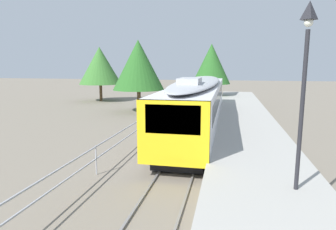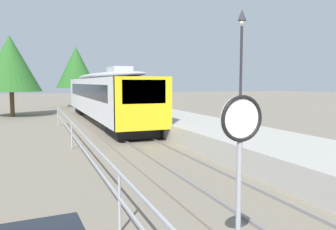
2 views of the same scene
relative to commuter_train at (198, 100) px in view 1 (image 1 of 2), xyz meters
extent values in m
plane|color=slate|center=(-3.00, -8.32, -2.15)|extent=(160.00, 160.00, 0.00)
cube|color=slate|center=(0.00, -8.32, -2.12)|extent=(3.20, 60.00, 0.06)
cube|color=slate|center=(-0.72, -8.32, -2.05)|extent=(0.08, 60.00, 0.08)
cube|color=slate|center=(0.72, -8.32, -2.05)|extent=(0.08, 60.00, 0.08)
cube|color=silver|center=(0.00, 0.11, -0.18)|extent=(2.80, 19.40, 2.55)
cube|color=yellow|center=(0.00, -9.49, -0.18)|extent=(2.80, 0.24, 2.55)
cube|color=black|center=(0.00, -9.57, 0.38)|extent=(2.13, 0.08, 1.12)
cube|color=black|center=(0.00, 0.11, 0.23)|extent=(2.82, 16.30, 0.92)
ellipsoid|color=#B2B5BA|center=(0.00, 0.11, 1.27)|extent=(2.69, 18.63, 0.44)
cube|color=#B2B5BA|center=(0.00, -4.74, 1.55)|extent=(1.10, 2.20, 0.36)
cube|color=#EAE5C6|center=(0.00, -9.56, -1.18)|extent=(1.00, 0.10, 0.20)
cube|color=black|center=(0.00, -7.19, -1.73)|extent=(2.24, 3.20, 0.55)
cube|color=black|center=(0.00, 7.41, -1.73)|extent=(2.24, 3.20, 0.55)
cube|color=#A8A59E|center=(3.25, -8.32, -1.70)|extent=(3.90, 60.00, 0.90)
cylinder|color=#232328|center=(4.08, -11.40, 1.05)|extent=(0.12, 0.12, 4.60)
pyramid|color=#232328|center=(4.08, -11.40, 3.85)|extent=(0.34, 0.34, 0.50)
sphere|color=silver|center=(4.08, -11.40, 3.53)|extent=(0.24, 0.24, 0.24)
cylinder|color=#9EA0A5|center=(-3.30, -9.32, -1.52)|extent=(0.06, 0.06, 1.25)
cylinder|color=#9EA0A5|center=(-3.30, -0.32, -1.52)|extent=(0.06, 0.06, 1.25)
cylinder|color=brown|center=(-14.01, 14.80, -1.06)|extent=(0.36, 0.36, 2.17)
cone|color=#38702D|center=(-14.01, 14.80, 2.35)|extent=(5.30, 5.30, 4.66)
cylinder|color=brown|center=(-6.57, 7.24, -1.05)|extent=(0.36, 0.36, 2.18)
cone|color=#286023|center=(-6.57, 7.24, 2.42)|extent=(4.98, 4.98, 4.77)
cylinder|color=brown|center=(-0.11, 16.02, -0.99)|extent=(0.36, 0.36, 2.31)
cone|color=#286023|center=(-0.11, 16.02, 2.56)|extent=(4.63, 4.63, 4.79)
camera|label=1|loc=(2.02, -20.23, 2.39)|focal=31.38mm
camera|label=2|loc=(-4.79, -24.65, 0.82)|focal=36.07mm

